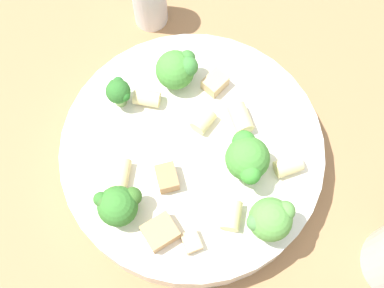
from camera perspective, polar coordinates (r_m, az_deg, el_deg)
ground_plane at (r=0.51m, az=0.00°, el=-1.95°), size 2.00×2.00×0.00m
pasta_bowl at (r=0.49m, az=0.00°, el=-1.10°), size 0.24×0.24×0.04m
broccoli_floret_0 at (r=0.48m, az=-7.85°, el=5.57°), size 0.02×0.02×0.03m
broccoli_floret_1 at (r=0.48m, az=-1.63°, el=8.00°), size 0.04×0.04×0.04m
broccoli_floret_2 at (r=0.45m, az=5.88°, el=-1.40°), size 0.05×0.04×0.04m
broccoli_floret_3 at (r=0.44m, az=-7.92°, el=-6.47°), size 0.03×0.04×0.04m
broccoli_floret_4 at (r=0.43m, az=8.45°, el=-7.87°), size 0.04×0.04×0.04m
rigatoni_0 at (r=0.47m, az=10.24°, el=-2.32°), size 0.02×0.03×0.02m
rigatoni_1 at (r=0.48m, az=1.21°, el=2.51°), size 0.03×0.02×0.02m
rigatoni_2 at (r=0.48m, az=5.20°, el=2.74°), size 0.03×0.03×0.02m
rigatoni_3 at (r=0.46m, az=-7.61°, el=-3.41°), size 0.03×0.01×0.01m
rigatoni_4 at (r=0.49m, az=-4.83°, el=4.91°), size 0.02×0.02×0.01m
rigatoni_5 at (r=0.45m, az=4.22°, el=-7.62°), size 0.02×0.02×0.02m
chicken_chunk_0 at (r=0.46m, az=-2.68°, el=-3.62°), size 0.03×0.02×0.01m
chicken_chunk_1 at (r=0.45m, az=-3.41°, el=-9.36°), size 0.03×0.04×0.01m
chicken_chunk_2 at (r=0.49m, az=2.47°, el=6.54°), size 0.03×0.03×0.01m
chicken_chunk_3 at (r=0.45m, az=-0.05°, el=-10.40°), size 0.02×0.02×0.01m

